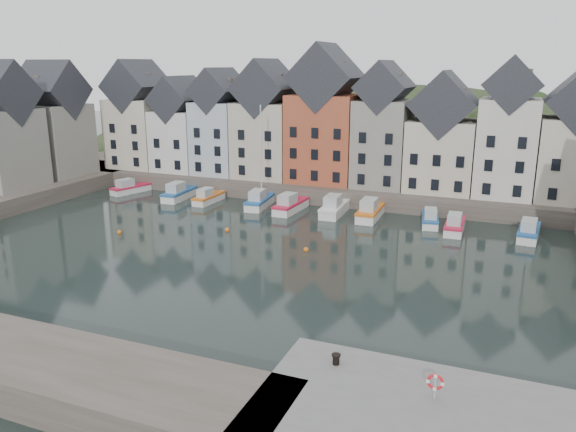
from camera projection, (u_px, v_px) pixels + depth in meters
The scene contains 18 objects.
ground at pixel (225, 260), 50.68m from camera, with size 260.00×260.00×0.00m, color black.
far_quay at pixel (328, 185), 77.24m from camera, with size 90.00×16.00×2.00m, color #494038.
hillside at pixel (369, 257), 105.46m from camera, with size 153.60×70.40×64.00m.
far_terrace at pixel (348, 130), 72.23m from camera, with size 72.37×8.16×17.78m.
left_terrace at pixel (29, 129), 73.49m from camera, with size 7.65×17.00×15.69m.
mooring_buoys at pixel (215, 237), 56.86m from camera, with size 20.50×5.50×0.50m.
boat_a at pixel (130, 188), 76.74m from camera, with size 3.34×6.03×2.21m.
boat_b at pixel (179, 193), 73.26m from camera, with size 2.49×6.81×2.57m.
boat_c at pixel (208, 198), 71.41m from camera, with size 1.88×5.68×2.17m.
boat_d at pixel (259, 201), 69.13m from camera, with size 2.77×6.78×12.60m.
boat_e at pixel (290, 205), 67.03m from camera, with size 2.37×6.73×2.55m.
boat_f at pixel (335, 208), 65.78m from camera, with size 2.44×7.09×2.69m.
boat_g at pixel (370, 212), 64.10m from camera, with size 2.37×7.04×2.68m.
boat_h at pixel (430, 219), 61.56m from camera, with size 2.62×5.81×2.15m.
boat_i at pixel (455, 225), 59.01m from camera, with size 2.02×6.08×2.32m.
boat_j at pixel (529, 232), 56.71m from camera, with size 2.38×6.27×2.36m.
mooring_bollard at pixel (336, 359), 29.11m from camera, with size 0.48×0.48×0.56m.
life_ring_post at pixel (435, 383), 25.92m from camera, with size 0.80×0.17×1.30m.
Camera 1 is at (23.30, -42.20, 17.10)m, focal length 35.00 mm.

